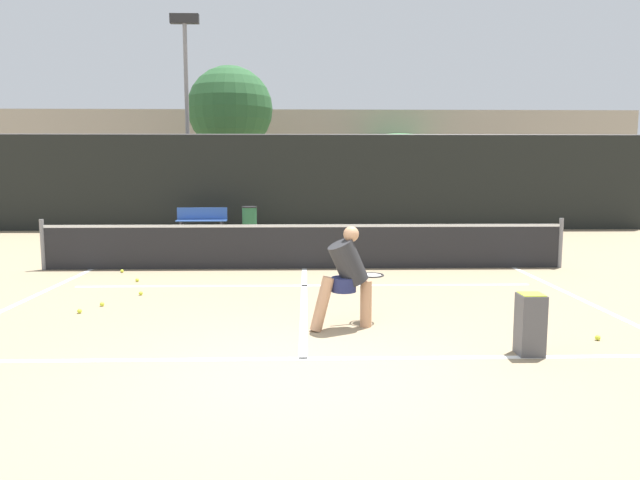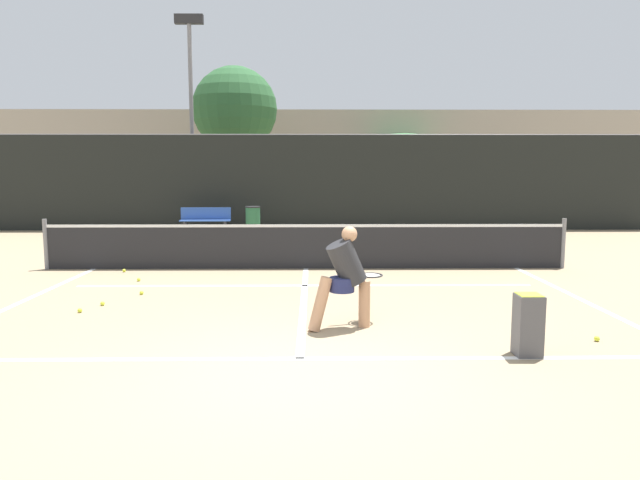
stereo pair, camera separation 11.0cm
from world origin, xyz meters
name	(u,v)px [view 1 (the left image)]	position (x,y,z in m)	size (l,w,h in m)	color
ground_plane	(303,372)	(0.00, 0.00, 0.00)	(100.00, 100.00, 0.00)	#937F60
court_baseline_near	(303,359)	(0.00, 0.40, 0.00)	(11.00, 0.10, 0.01)	white
court_service_line	(304,286)	(0.00, 4.45, 0.00)	(8.25, 0.10, 0.01)	white
court_center_mark	(304,299)	(0.00, 3.33, 0.00)	(0.10, 5.85, 0.01)	white
court_sideline_left	(23,301)	(-4.51, 3.33, 0.00)	(0.10, 6.85, 0.01)	white
court_sideline_right	(578,298)	(4.51, 3.33, 0.00)	(0.10, 6.85, 0.01)	white
net	(304,245)	(0.00, 6.25, 0.51)	(11.09, 0.09, 1.07)	slate
fence_back	(305,183)	(0.00, 14.07, 1.65)	(24.00, 0.06, 3.31)	black
player_practicing	(347,275)	(0.57, 1.64, 0.73)	(1.10, 0.81, 1.37)	tan
tennis_ball_scattered_0	(141,293)	(-2.75, 3.73, 0.03)	(0.07, 0.07, 0.07)	#D1E033
tennis_ball_scattered_1	(102,304)	(-3.12, 2.95, 0.03)	(0.07, 0.07, 0.07)	#D1E033
tennis_ball_scattered_2	(80,311)	(-3.30, 2.52, 0.03)	(0.07, 0.07, 0.07)	#D1E033
tennis_ball_scattered_3	(598,338)	(3.64, 1.01, 0.03)	(0.07, 0.07, 0.07)	#D1E033
tennis_ball_scattered_4	(122,271)	(-3.75, 5.87, 0.03)	(0.07, 0.07, 0.07)	#D1E033
tennis_ball_scattered_5	(350,281)	(0.85, 4.69, 0.03)	(0.07, 0.07, 0.07)	#D1E033
tennis_ball_scattered_6	(137,280)	(-3.15, 4.89, 0.03)	(0.07, 0.07, 0.07)	#D1E033
ball_hopper	(530,323)	(2.58, 0.50, 0.37)	(0.28, 0.28, 0.71)	#4C4C51
courtside_bench	(202,220)	(-3.39, 12.99, 0.47)	(1.65, 0.44, 0.86)	#2D519E
trash_bin	(249,220)	(-1.82, 12.92, 0.45)	(0.50, 0.50, 0.91)	#28603D
parked_car	(234,209)	(-2.73, 16.13, 0.60)	(1.80, 3.98, 1.42)	maroon
floodlight_mast	(186,91)	(-4.61, 17.08, 5.14)	(1.10, 0.24, 8.03)	slate
tree_west	(398,143)	(4.77, 23.66, 3.44)	(3.44, 3.44, 3.93)	brown
tree_mid	(230,109)	(-3.38, 20.61, 4.80)	(3.83, 3.83, 6.73)	brown
building_far	(305,160)	(0.00, 26.34, 2.64)	(36.00, 2.40, 5.28)	gray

